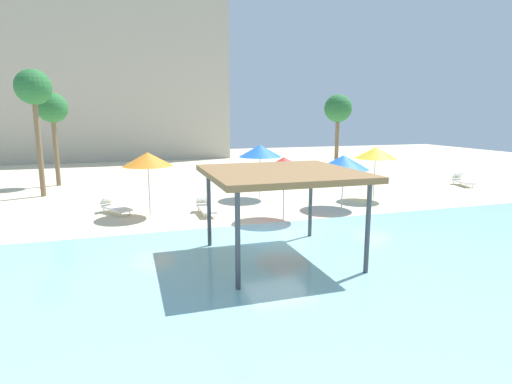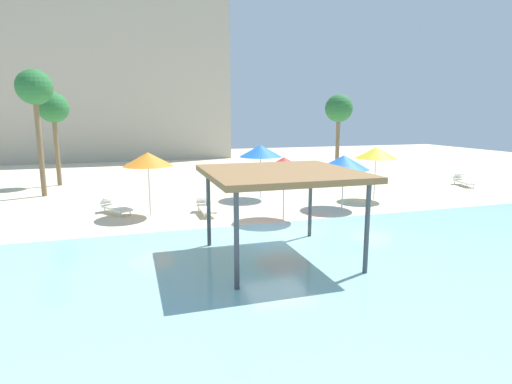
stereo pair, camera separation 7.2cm
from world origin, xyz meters
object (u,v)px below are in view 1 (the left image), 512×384
beach_umbrella_yellow_1 (376,153)px  lounge_chair_0 (114,206)px  beach_umbrella_red_6 (284,165)px  palm_tree_3 (338,110)px  beach_umbrella_orange_4 (148,159)px  lounge_chair_1 (206,207)px  palm_tree_2 (52,110)px  beach_umbrella_blue_5 (343,162)px  lounge_chair_2 (462,180)px  palm_tree_1 (34,91)px  shade_pavilion (281,176)px  beach_umbrella_blue_3 (260,151)px

beach_umbrella_yellow_1 → lounge_chair_0: (-13.37, 0.80, -2.20)m
beach_umbrella_red_6 → palm_tree_3: 12.45m
beach_umbrella_orange_4 → lounge_chair_1: beach_umbrella_orange_4 is taller
beach_umbrella_yellow_1 → beach_umbrella_orange_4: bearing=-179.6°
lounge_chair_0 → palm_tree_3: (14.75, 6.02, 4.51)m
palm_tree_2 → lounge_chair_1: bearing=-54.2°
beach_umbrella_blue_5 → lounge_chair_2: beach_umbrella_blue_5 is taller
palm_tree_1 → palm_tree_2: 3.84m
beach_umbrella_yellow_1 → beach_umbrella_orange_4: beach_umbrella_orange_4 is taller
beach_umbrella_yellow_1 → palm_tree_1: 18.72m
beach_umbrella_orange_4 → beach_umbrella_red_6: 6.09m
palm_tree_3 → palm_tree_1: bearing=-178.6°
palm_tree_2 → beach_umbrella_orange_4: bearing=-62.8°
shade_pavilion → lounge_chair_1: size_ratio=2.36×
beach_umbrella_blue_5 → palm_tree_1: 16.90m
beach_umbrella_blue_5 → lounge_chair_2: size_ratio=1.31×
beach_umbrella_yellow_1 → palm_tree_1: bearing=159.8°
beach_umbrella_blue_3 → palm_tree_1: bearing=159.9°
shade_pavilion → palm_tree_1: palm_tree_1 is taller
beach_umbrella_red_6 → lounge_chair_1: bearing=145.4°
lounge_chair_0 → palm_tree_3: bearing=80.8°
lounge_chair_0 → beach_umbrella_blue_3: bearing=68.8°
lounge_chair_2 → beach_umbrella_blue_3: bearing=-74.5°
beach_umbrella_yellow_1 → palm_tree_3: size_ratio=0.48×
beach_umbrella_red_6 → lounge_chair_2: size_ratio=1.38×
shade_pavilion → lounge_chair_0: shade_pavilion is taller
beach_umbrella_red_6 → palm_tree_2: bearing=130.1°
lounge_chair_2 → beach_umbrella_orange_4: bearing=-68.1°
beach_umbrella_orange_4 → palm_tree_3: size_ratio=0.49×
palm_tree_1 → palm_tree_2: palm_tree_1 is taller
palm_tree_3 → beach_umbrella_red_6: bearing=-129.0°
beach_umbrella_red_6 → beach_umbrella_yellow_1: bearing=23.0°
lounge_chair_0 → lounge_chair_2: same height
lounge_chair_2 → palm_tree_2: palm_tree_2 is taller
beach_umbrella_yellow_1 → lounge_chair_2: 8.66m
beach_umbrella_orange_4 → lounge_chair_2: beach_umbrella_orange_4 is taller
lounge_chair_2 → palm_tree_2: bearing=-92.1°
beach_umbrella_blue_3 → palm_tree_2: size_ratio=0.49×
shade_pavilion → beach_umbrella_blue_3: beach_umbrella_blue_3 is taller
palm_tree_1 → palm_tree_3: (18.68, 0.45, -0.97)m
beach_umbrella_orange_4 → palm_tree_3: 15.05m
palm_tree_1 → palm_tree_3: palm_tree_1 is taller
lounge_chair_1 → palm_tree_2: size_ratio=0.32×
beach_umbrella_blue_5 → lounge_chair_1: size_ratio=1.37×
lounge_chair_0 → lounge_chair_2: size_ratio=0.97×
beach_umbrella_orange_4 → beach_umbrella_blue_3: bearing=20.5°
beach_umbrella_yellow_1 → beach_umbrella_orange_4: size_ratio=0.99×
shade_pavilion → lounge_chair_1: (-1.15, 6.70, -2.35)m
beach_umbrella_red_6 → lounge_chair_1: 4.23m
beach_umbrella_blue_3 → palm_tree_1: palm_tree_1 is taller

